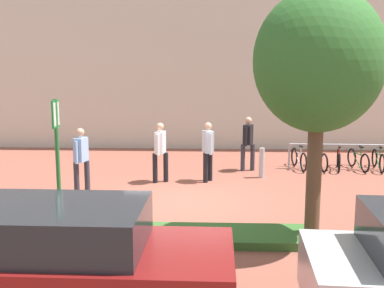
{
  "coord_description": "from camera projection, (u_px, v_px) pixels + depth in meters",
  "views": [
    {
      "loc": [
        0.7,
        -11.27,
        3.3
      ],
      "look_at": [
        0.16,
        1.27,
        1.25
      ],
      "focal_mm": 44.72,
      "sensor_mm": 36.0,
      "label": 1
    }
  ],
  "objects": [
    {
      "name": "ground_plane",
      "position": [
        183.0,
        203.0,
        11.68
      ],
      "size": [
        60.0,
        60.0,
        0.0
      ],
      "primitive_type": "plane",
      "color": "brown"
    },
    {
      "name": "building_facade",
      "position": [
        196.0,
        23.0,
        19.07
      ],
      "size": [
        28.0,
        1.2,
        10.0
      ],
      "primitive_type": "cube",
      "color": "beige",
      "rests_on": "ground"
    },
    {
      "name": "tree_sidewalk",
      "position": [
        319.0,
        62.0,
        8.6
      ],
      "size": [
        2.37,
        2.37,
        4.7
      ],
      "color": "brown",
      "rests_on": "ground"
    },
    {
      "name": "bike_rack_cluster",
      "position": [
        338.0,
        159.0,
        15.41
      ],
      "size": [
        3.21,
        1.62,
        0.83
      ],
      "color": "#99999E",
      "rests_on": "ground"
    },
    {
      "name": "person_shirt_blue",
      "position": [
        208.0,
        148.0,
        13.67
      ],
      "size": [
        0.35,
        0.59,
        1.72
      ],
      "color": "black",
      "rests_on": "ground"
    },
    {
      "name": "bollard_steel",
      "position": [
        262.0,
        163.0,
        14.23
      ],
      "size": [
        0.16,
        0.16,
        0.9
      ],
      "primitive_type": "cylinder",
      "color": "#ADADB2",
      "rests_on": "ground"
    },
    {
      "name": "person_suited_dark",
      "position": [
        248.0,
        140.0,
        15.11
      ],
      "size": [
        0.45,
        0.58,
        1.72
      ],
      "color": "#2D2D38",
      "rests_on": "ground"
    },
    {
      "name": "planter_strip",
      "position": [
        131.0,
        235.0,
        9.24
      ],
      "size": [
        7.0,
        1.1,
        0.16
      ],
      "primitive_type": "cube",
      "color": "#336028",
      "rests_on": "ground"
    },
    {
      "name": "bike_at_sign",
      "position": [
        64.0,
        219.0,
        9.33
      ],
      "size": [
        1.66,
        0.45,
        0.86
      ],
      "color": "black",
      "rests_on": "ground"
    },
    {
      "name": "person_shirt_white",
      "position": [
        160.0,
        148.0,
        13.58
      ],
      "size": [
        0.43,
        0.6,
        1.72
      ],
      "color": "black",
      "rests_on": "ground"
    },
    {
      "name": "person_casual_tan",
      "position": [
        81.0,
        156.0,
        12.41
      ],
      "size": [
        0.39,
        0.6,
        1.72
      ],
      "color": "#2D2D38",
      "rests_on": "ground"
    },
    {
      "name": "parking_sign_post",
      "position": [
        57.0,
        149.0,
        9.03
      ],
      "size": [
        0.08,
        0.36,
        2.69
      ],
      "color": "#2D7238",
      "rests_on": "ground"
    },
    {
      "name": "car_maroon_wagon",
      "position": [
        64.0,
        264.0,
        6.23
      ],
      "size": [
        4.32,
        2.06,
        1.54
      ],
      "color": "maroon",
      "rests_on": "ground"
    }
  ]
}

